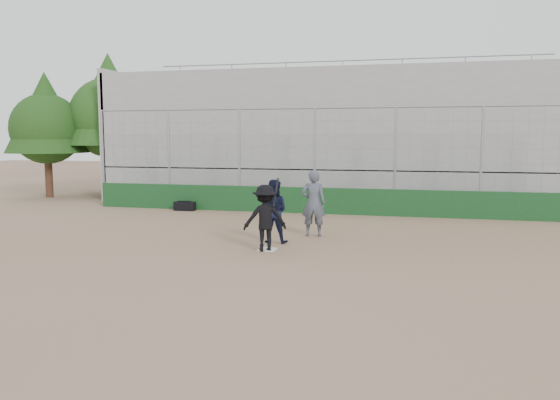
% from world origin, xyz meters
% --- Properties ---
extents(ground, '(90.00, 90.00, 0.00)m').
position_xyz_m(ground, '(0.00, 0.00, 0.00)').
color(ground, brown).
rests_on(ground, ground).
extents(home_plate, '(0.44, 0.44, 0.02)m').
position_xyz_m(home_plate, '(0.00, 0.00, 0.01)').
color(home_plate, white).
rests_on(home_plate, ground).
extents(backstop, '(18.10, 0.25, 4.04)m').
position_xyz_m(backstop, '(0.00, 7.00, 0.96)').
color(backstop, '#123A19').
rests_on(backstop, ground).
extents(bleachers, '(20.25, 6.70, 6.98)m').
position_xyz_m(bleachers, '(0.00, 11.95, 2.92)').
color(bleachers, gray).
rests_on(bleachers, ground).
extents(tree_left, '(4.48, 4.48, 7.00)m').
position_xyz_m(tree_left, '(-11.00, 11.00, 4.39)').
color(tree_left, '#352513').
rests_on(tree_left, ground).
extents(tree_right, '(3.84, 3.84, 6.00)m').
position_xyz_m(tree_right, '(-13.50, 9.50, 3.76)').
color(tree_right, '#382014').
rests_on(tree_right, ground).
extents(batter_at_plate, '(1.27, 1.02, 1.87)m').
position_xyz_m(batter_at_plate, '(-0.03, -0.12, 0.86)').
color(batter_at_plate, black).
rests_on(batter_at_plate, ground).
extents(catcher_crouched, '(0.86, 0.67, 1.19)m').
position_xyz_m(catcher_crouched, '(-0.09, 0.95, 0.59)').
color(catcher_crouched, black).
rests_on(catcher_crouched, ground).
extents(umpire, '(0.77, 0.55, 1.77)m').
position_xyz_m(umpire, '(0.81, 2.24, 0.89)').
color(umpire, '#464B58').
rests_on(umpire, ground).
extents(equipment_bag, '(0.83, 0.36, 0.39)m').
position_xyz_m(equipment_bag, '(-5.16, 6.55, 0.18)').
color(equipment_bag, black).
rests_on(equipment_bag, ground).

